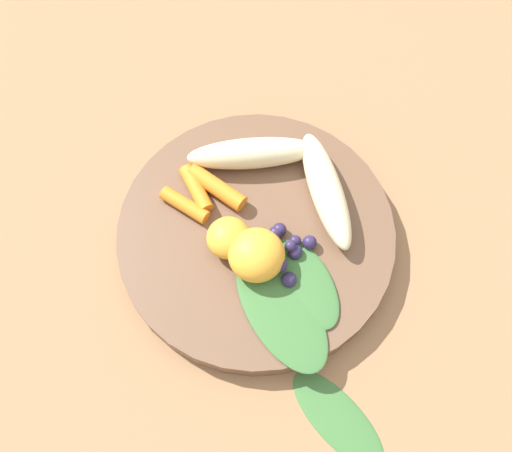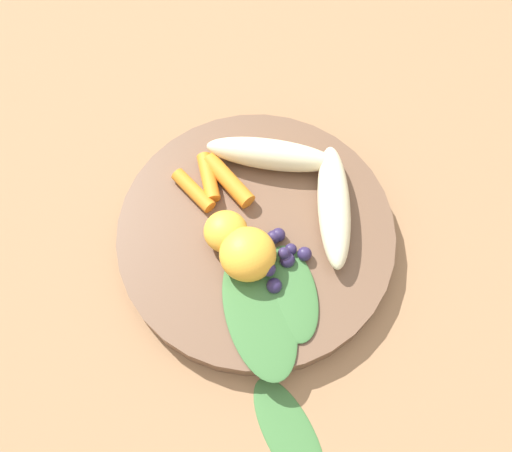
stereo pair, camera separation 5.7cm
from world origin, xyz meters
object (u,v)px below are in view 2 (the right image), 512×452
orange_segment_near (248,254)px  bowl (256,235)px  kale_leaf_stray (289,433)px  banana_peeled_left (271,155)px  banana_peeled_right (334,206)px

orange_segment_near → bowl: bearing=36.0°
bowl → kale_leaf_stray: bearing=-122.0°
banana_peeled_left → kale_leaf_stray: banana_peeled_left is taller
bowl → banana_peeled_left: (0.06, 0.05, 0.03)m
banana_peeled_left → orange_segment_near: 0.11m
banana_peeled_right → kale_leaf_stray: (-0.17, -0.13, -0.04)m
bowl → banana_peeled_left: banana_peeled_left is taller
orange_segment_near → banana_peeled_right: bearing=-8.8°
bowl → kale_leaf_stray: bowl is taller
bowl → kale_leaf_stray: 0.19m
bowl → kale_leaf_stray: (-0.10, -0.16, -0.01)m
bowl → orange_segment_near: (-0.03, -0.02, 0.03)m
kale_leaf_stray → bowl: bearing=161.1°
kale_leaf_stray → orange_segment_near: bearing=165.7°
banana_peeled_right → kale_leaf_stray: size_ratio=1.22×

